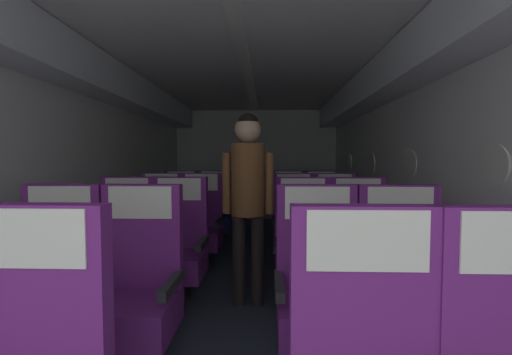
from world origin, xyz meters
name	(u,v)px	position (x,y,z in m)	size (l,w,h in m)	color
ground	(244,282)	(0.00, 3.67, -0.01)	(3.60, 7.74, 0.02)	#2D3342
fuselage_shell	(245,118)	(0.00, 3.94, 1.68)	(3.48, 7.39, 2.33)	silver
seat_b_left_window	(54,289)	(-1.05, 2.26, 0.45)	(0.52, 0.47, 1.08)	#38383D
seat_b_left_aisle	(136,290)	(-0.55, 2.26, 0.45)	(0.52, 0.47, 1.08)	#38383D
seat_b_right_aisle	(404,293)	(1.05, 2.27, 0.45)	(0.52, 0.47, 1.08)	#38383D
seat_b_right_window	(318,291)	(0.54, 2.28, 0.45)	(0.52, 0.47, 1.08)	#38383D
seat_c_left_window	(124,248)	(-1.04, 3.23, 0.45)	(0.52, 0.47, 1.08)	#38383D
seat_c_left_aisle	(178,248)	(-0.56, 3.23, 0.45)	(0.52, 0.47, 1.08)	#38383D
seat_c_right_aisle	(360,250)	(1.05, 3.22, 0.45)	(0.52, 0.47, 1.08)	#38383D
seat_c_right_window	(303,249)	(0.56, 3.22, 0.45)	(0.52, 0.47, 1.08)	#38383D
seat_d_left_window	(160,226)	(-1.03, 4.22, 0.45)	(0.52, 0.47, 1.08)	#38383D
seat_d_left_aisle	(200,226)	(-0.55, 4.22, 0.45)	(0.52, 0.47, 1.08)	#38383D
seat_d_right_aisle	(336,228)	(1.04, 4.20, 0.45)	(0.52, 0.47, 1.08)	#38383D
seat_d_right_window	(294,227)	(0.55, 4.21, 0.45)	(0.52, 0.47, 1.08)	#38383D
seat_e_left_window	(180,214)	(-1.05, 5.16, 0.45)	(0.52, 0.47, 1.08)	#38383D
seat_e_left_aisle	(214,213)	(-0.54, 5.19, 0.45)	(0.52, 0.47, 1.08)	#38383D
seat_e_right_aisle	(322,214)	(1.04, 5.17, 0.45)	(0.52, 0.47, 1.08)	#38383D
seat_e_right_window	(288,214)	(0.55, 5.17, 0.45)	(0.52, 0.47, 1.08)	#38383D
flight_attendant	(248,187)	(0.08, 3.12, 1.00)	(0.43, 0.28, 1.62)	black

